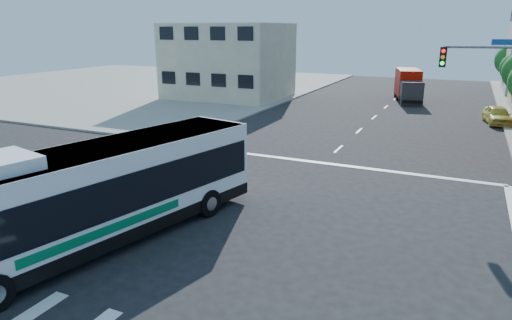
% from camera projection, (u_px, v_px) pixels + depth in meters
% --- Properties ---
extents(ground, '(120.00, 120.00, 0.00)m').
position_uv_depth(ground, '(253.00, 225.00, 18.06)').
color(ground, black).
rests_on(ground, ground).
extents(sidewalk_nw, '(50.00, 50.00, 0.15)m').
position_uv_depth(sidewalk_nw, '(131.00, 84.00, 62.65)').
color(sidewalk_nw, gray).
rests_on(sidewalk_nw, ground).
extents(building_west, '(12.06, 10.06, 8.00)m').
position_uv_depth(building_west, '(229.00, 61.00, 49.94)').
color(building_west, beige).
rests_on(building_west, ground).
extents(transit_bus, '(5.80, 13.57, 3.93)m').
position_uv_depth(transit_bus, '(96.00, 194.00, 15.96)').
color(transit_bus, black).
rests_on(transit_bus, ground).
extents(box_truck, '(3.80, 7.61, 3.29)m').
position_uv_depth(box_truck, '(408.00, 86.00, 48.16)').
color(box_truck, '#26252B').
rests_on(box_truck, ground).
extents(parked_car, '(2.39, 4.50, 1.46)m').
position_uv_depth(parked_car, '(498.00, 115.00, 36.94)').
color(parked_car, '#D8CC4C').
rests_on(parked_car, ground).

